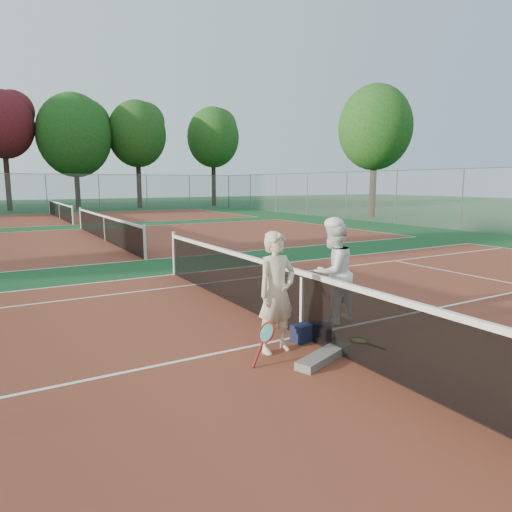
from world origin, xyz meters
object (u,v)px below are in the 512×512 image
(player_b, at_px, (333,273))
(racket_black_held, at_px, (336,308))
(player_a, at_px, (277,292))
(water_bottle, at_px, (330,328))
(net_main, at_px, (302,304))
(sports_bag_purple, at_px, (321,331))
(racket_spare, at_px, (359,341))
(racket_red, at_px, (266,343))
(sports_bag_navy, at_px, (303,333))

(player_b, height_order, racket_black_held, player_b)
(player_b, relative_size, racket_black_held, 3.07)
(player_a, relative_size, player_b, 0.98)
(player_b, bearing_deg, water_bottle, 37.36)
(net_main, xyz_separation_m, player_b, (0.86, 0.32, 0.34))
(sports_bag_purple, bearing_deg, racket_spare, -43.42)
(player_b, distance_m, racket_red, 2.17)
(sports_bag_navy, relative_size, sports_bag_purple, 1.09)
(sports_bag_navy, bearing_deg, racket_black_held, 23.02)
(racket_spare, xyz_separation_m, sports_bag_purple, (-0.40, 0.38, 0.11))
(net_main, distance_m, racket_spare, 0.99)
(player_b, bearing_deg, player_a, 11.65)
(player_b, height_order, sports_bag_purple, player_b)
(racket_spare, distance_m, sports_bag_purple, 0.56)
(sports_bag_purple, bearing_deg, racket_red, -162.50)
(racket_black_held, height_order, sports_bag_navy, racket_black_held)
(player_b, bearing_deg, racket_black_held, 78.55)
(net_main, xyz_separation_m, sports_bag_navy, (-0.11, -0.19, -0.38))
(racket_spare, bearing_deg, player_b, -22.85)
(racket_red, xyz_separation_m, sports_bag_purple, (1.20, 0.38, -0.14))
(player_b, bearing_deg, net_main, 9.36)
(racket_spare, relative_size, sports_bag_navy, 1.83)
(racket_spare, height_order, sports_bag_purple, sports_bag_purple)
(player_b, distance_m, water_bottle, 1.06)
(racket_spare, distance_m, water_bottle, 0.46)
(net_main, xyz_separation_m, racket_spare, (0.60, -0.62, -0.49))
(racket_red, relative_size, racket_spare, 0.88)
(player_a, bearing_deg, player_b, 16.66)
(racket_red, xyz_separation_m, sports_bag_navy, (0.90, 0.43, -0.13))
(player_a, distance_m, water_bottle, 1.21)
(racket_black_held, xyz_separation_m, sports_bag_navy, (-0.96, -0.41, -0.15))
(water_bottle, bearing_deg, sports_bag_purple, 166.26)
(net_main, distance_m, sports_bag_navy, 0.44)
(player_a, distance_m, racket_spare, 1.53)
(racket_red, bearing_deg, racket_black_held, 8.96)
(player_a, relative_size, racket_black_held, 3.03)
(water_bottle, bearing_deg, player_a, -177.08)
(player_b, relative_size, sports_bag_navy, 5.19)
(net_main, relative_size, player_b, 6.46)
(player_b, distance_m, sports_bag_navy, 1.31)
(racket_red, bearing_deg, sports_bag_navy, 10.16)
(player_b, height_order, water_bottle, player_b)
(water_bottle, bearing_deg, racket_black_held, 43.17)
(water_bottle, bearing_deg, racket_red, -165.55)
(player_b, xyz_separation_m, sports_bag_navy, (-0.96, -0.52, -0.72))
(player_a, distance_m, racket_red, 0.73)
(racket_red, xyz_separation_m, racket_spare, (1.61, -0.00, -0.25))
(racket_red, distance_m, racket_black_held, 2.04)
(player_a, bearing_deg, racket_spare, -19.61)
(net_main, bearing_deg, racket_red, -148.52)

